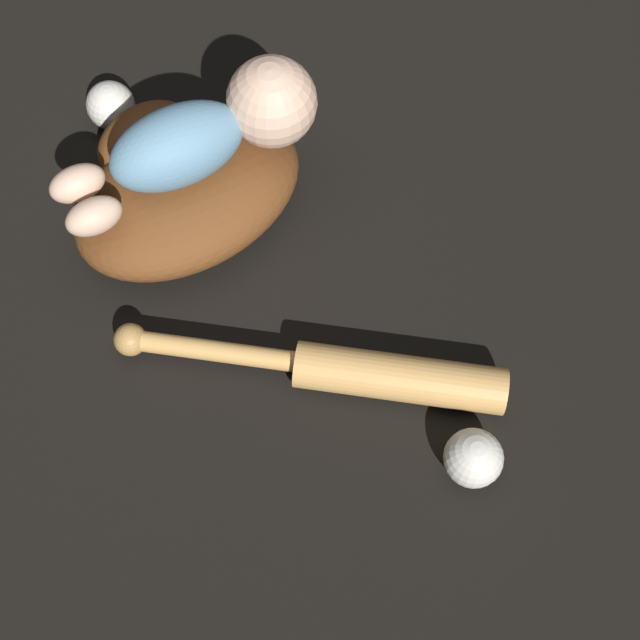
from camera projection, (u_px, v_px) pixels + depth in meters
name	position (u px, v px, depth m)	size (l,w,h in m)	color
ground_plane	(138.00, 226.00, 1.22)	(6.00, 6.00, 0.00)	black
baseball_glove	(181.00, 185.00, 1.19)	(0.38, 0.33, 0.11)	brown
baby_figure	(211.00, 131.00, 1.09)	(0.34, 0.24, 0.11)	#6693B2
baseball_bat	(357.00, 370.00, 1.10)	(0.25, 0.46, 0.06)	tan
baseball	(473.00, 458.00, 1.04)	(0.07, 0.07, 0.07)	silver
baseball_spare	(111.00, 105.00, 1.27)	(0.07, 0.07, 0.07)	silver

